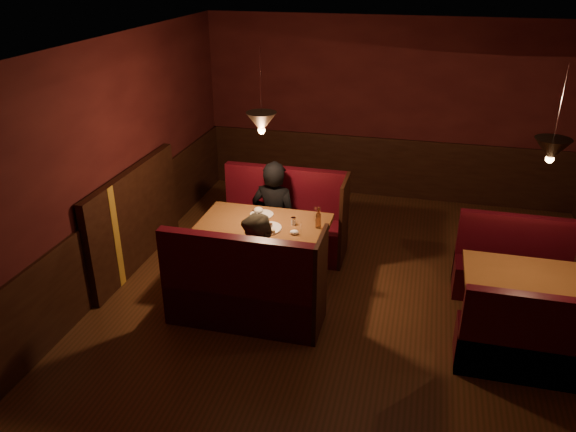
% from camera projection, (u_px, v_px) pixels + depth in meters
% --- Properties ---
extents(room, '(6.02, 7.02, 2.92)m').
position_uv_depth(room, '(335.00, 223.00, 6.12)').
color(room, brown).
rests_on(room, ground).
extents(main_table, '(1.54, 0.94, 1.08)m').
position_uv_depth(main_table, '(265.00, 237.00, 6.73)').
color(main_table, brown).
rests_on(main_table, ground).
extents(main_bench_far, '(1.69, 0.61, 1.16)m').
position_uv_depth(main_bench_far, '(285.00, 226.00, 7.61)').
color(main_bench_far, '#3F060F').
rests_on(main_bench_far, ground).
extents(main_bench_near, '(1.69, 0.61, 1.16)m').
position_uv_depth(main_bench_near, '(245.00, 295.00, 6.07)').
color(main_bench_near, '#3F060F').
rests_on(main_bench_near, ground).
extents(second_table, '(1.23, 0.79, 0.70)m').
position_uv_depth(second_table, '(523.00, 289.00, 5.92)').
color(second_table, brown).
rests_on(second_table, ground).
extents(second_bench_far, '(1.36, 0.51, 0.97)m').
position_uv_depth(second_bench_far, '(514.00, 271.00, 6.65)').
color(second_bench_far, '#3F060F').
rests_on(second_bench_far, ground).
extents(second_bench_near, '(1.36, 0.51, 0.97)m').
position_uv_depth(second_bench_near, '(532.00, 348.00, 5.35)').
color(second_bench_near, '#3F060F').
rests_on(second_bench_near, ground).
extents(diner_a, '(0.65, 0.46, 1.71)m').
position_uv_depth(diner_a, '(274.00, 198.00, 7.25)').
color(diner_a, black).
rests_on(diner_a, ground).
extents(diner_b, '(0.87, 0.74, 1.55)m').
position_uv_depth(diner_b, '(260.00, 252.00, 6.10)').
color(diner_b, '#383226').
rests_on(diner_b, ground).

